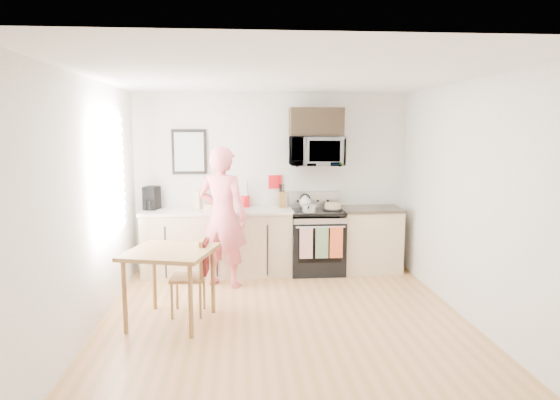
{
  "coord_description": "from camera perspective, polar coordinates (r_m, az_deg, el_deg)",
  "views": [
    {
      "loc": [
        -0.47,
        -5.06,
        2.08
      ],
      "look_at": [
        0.02,
        1.0,
        1.21
      ],
      "focal_mm": 32.0,
      "sensor_mm": 36.0,
      "label": 1
    }
  ],
  "objects": [
    {
      "name": "left_wall",
      "position": [
        5.34,
        -21.22,
        -0.8
      ],
      "size": [
        0.04,
        4.6,
        2.6
      ],
      "primitive_type": "cube",
      "color": "beige",
      "rests_on": "floor"
    },
    {
      "name": "wall_art",
      "position": [
        7.38,
        -10.33,
        5.44
      ],
      "size": [
        0.5,
        0.04,
        0.65
      ],
      "color": "black",
      "rests_on": "back_wall"
    },
    {
      "name": "chair",
      "position": [
        5.7,
        -9.27,
        -7.4
      ],
      "size": [
        0.43,
        0.39,
        0.87
      ],
      "rotation": [
        0.0,
        0.0,
        -0.06
      ],
      "color": "brown",
      "rests_on": "floor"
    },
    {
      "name": "ceiling",
      "position": [
        5.1,
        0.71,
        14.0
      ],
      "size": [
        4.0,
        4.6,
        0.04
      ],
      "primitive_type": "cube",
      "color": "white",
      "rests_on": "back_wall"
    },
    {
      "name": "cabinet_left",
      "position": [
        7.25,
        -7.13,
        -4.92
      ],
      "size": [
        2.1,
        0.6,
        0.9
      ],
      "primitive_type": "cube",
      "color": "tan",
      "rests_on": "floor"
    },
    {
      "name": "bread_bag",
      "position": [
        6.98,
        -7.54,
        -0.93
      ],
      "size": [
        0.29,
        0.2,
        0.1
      ],
      "primitive_type": "cube",
      "rotation": [
        0.0,
        0.0,
        -0.32
      ],
      "color": "tan",
      "rests_on": "countertop_left"
    },
    {
      "name": "fruit_bowl",
      "position": [
        7.17,
        -7.6,
        -0.79
      ],
      "size": [
        0.25,
        0.25,
        0.09
      ],
      "color": "white",
      "rests_on": "countertop_left"
    },
    {
      "name": "countertop_left",
      "position": [
        7.16,
        -7.19,
        -1.25
      ],
      "size": [
        2.14,
        0.64,
        0.04
      ],
      "primitive_type": "cube",
      "color": "beige",
      "rests_on": "cabinet_left"
    },
    {
      "name": "coffee_maker",
      "position": [
        7.33,
        -14.46,
        0.15
      ],
      "size": [
        0.24,
        0.3,
        0.33
      ],
      "rotation": [
        0.0,
        0.0,
        -0.28
      ],
      "color": "black",
      "rests_on": "countertop_left"
    },
    {
      "name": "wall_trivet",
      "position": [
        7.4,
        -0.55,
        2.09
      ],
      "size": [
        0.2,
        0.02,
        0.2
      ],
      "primitive_type": "cube",
      "color": "#B70F15",
      "rests_on": "back_wall"
    },
    {
      "name": "right_wall",
      "position": [
        5.68,
        21.22,
        -0.3
      ],
      "size": [
        0.04,
        4.6,
        2.6
      ],
      "primitive_type": "cube",
      "color": "beige",
      "rests_on": "floor"
    },
    {
      "name": "knife_block",
      "position": [
        7.3,
        0.25,
        0.08
      ],
      "size": [
        0.12,
        0.16,
        0.23
      ],
      "primitive_type": "cube",
      "rotation": [
        0.0,
        0.0,
        0.09
      ],
      "color": "brown",
      "rests_on": "countertop_left"
    },
    {
      "name": "upper_cabinet",
      "position": [
        7.26,
        4.15,
        8.91
      ],
      "size": [
        0.76,
        0.35,
        0.4
      ],
      "primitive_type": "cube",
      "color": "black",
      "rests_on": "back_wall"
    },
    {
      "name": "pot",
      "position": [
        6.98,
        3.37,
        -0.98
      ],
      "size": [
        0.2,
        0.34,
        0.1
      ],
      "rotation": [
        0.0,
        0.0,
        -0.22
      ],
      "color": "#ACACB0",
      "rests_on": "range"
    },
    {
      "name": "kettle",
      "position": [
        7.28,
        2.88,
        -0.25
      ],
      "size": [
        0.18,
        0.18,
        0.22
      ],
      "color": "white",
      "rests_on": "range"
    },
    {
      "name": "countertop_right",
      "position": [
        7.4,
        10.33,
        -1.02
      ],
      "size": [
        0.88,
        0.64,
        0.04
      ],
      "primitive_type": "cube",
      "color": "black",
      "rests_on": "cabinet_right"
    },
    {
      "name": "cabinet_right",
      "position": [
        7.49,
        10.24,
        -4.57
      ],
      "size": [
        0.84,
        0.6,
        0.9
      ],
      "primitive_type": "cube",
      "color": "tan",
      "rests_on": "floor"
    },
    {
      "name": "floor",
      "position": [
        5.49,
        0.66,
        -14.13
      ],
      "size": [
        4.6,
        4.6,
        0.0
      ],
      "primitive_type": "plane",
      "color": "#A2793E",
      "rests_on": "ground"
    },
    {
      "name": "back_wall",
      "position": [
        7.41,
        -0.95,
        2.09
      ],
      "size": [
        4.0,
        0.04,
        2.6
      ],
      "primitive_type": "cube",
      "color": "beige",
      "rests_on": "floor"
    },
    {
      "name": "range",
      "position": [
        7.3,
        4.19,
        -4.89
      ],
      "size": [
        0.76,
        0.7,
        1.16
      ],
      "color": "black",
      "rests_on": "floor"
    },
    {
      "name": "front_wall",
      "position": [
        2.9,
        4.9,
        -7.43
      ],
      "size": [
        4.0,
        0.04,
        2.6
      ],
      "primitive_type": "cube",
      "color": "beige",
      "rests_on": "floor"
    },
    {
      "name": "window",
      "position": [
        6.07,
        -18.87,
        2.7
      ],
      "size": [
        0.06,
        1.4,
        1.5
      ],
      "color": "white",
      "rests_on": "left_wall"
    },
    {
      "name": "utensil_crock",
      "position": [
        7.34,
        -3.99,
        0.43
      ],
      "size": [
        0.13,
        0.13,
        0.39
      ],
      "color": "#B70F15",
      "rests_on": "countertop_left"
    },
    {
      "name": "person",
      "position": [
        6.61,
        -6.57,
        -1.93
      ],
      "size": [
        0.8,
        0.69,
        1.86
      ],
      "primitive_type": "imported",
      "rotation": [
        0.0,
        0.0,
        2.71
      ],
      "color": "#C43648",
      "rests_on": "floor"
    },
    {
      "name": "cake",
      "position": [
        7.23,
        6.07,
        -0.75
      ],
      "size": [
        0.28,
        0.28,
        0.09
      ],
      "color": "black",
      "rests_on": "range"
    },
    {
      "name": "milk_carton",
      "position": [
        7.28,
        -9.37,
        0.04
      ],
      "size": [
        0.13,
        0.13,
        0.26
      ],
      "primitive_type": "cube",
      "rotation": [
        0.0,
        0.0,
        -0.43
      ],
      "color": "tan",
      "rests_on": "countertop_left"
    },
    {
      "name": "dining_table",
      "position": [
        5.47,
        -12.45,
        -6.53
      ],
      "size": [
        0.91,
        0.91,
        0.8
      ],
      "rotation": [
        0.0,
        0.0,
        -0.26
      ],
      "color": "brown",
      "rests_on": "floor"
    },
    {
      "name": "microwave",
      "position": [
        7.23,
        4.17,
        5.58
      ],
      "size": [
        0.76,
        0.51,
        0.42
      ],
      "primitive_type": "imported",
      "color": "#ACACB0",
      "rests_on": "back_wall"
    }
  ]
}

